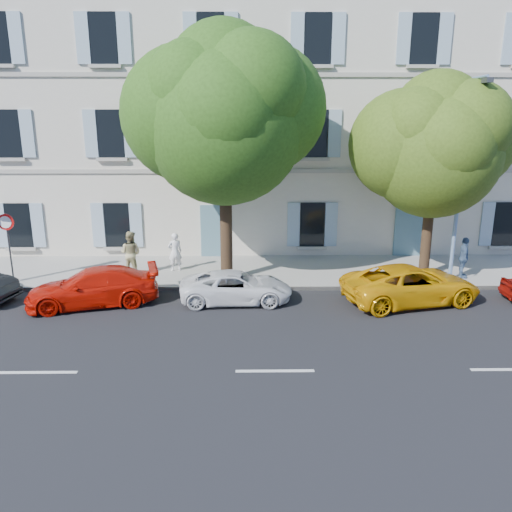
{
  "coord_description": "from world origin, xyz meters",
  "views": [
    {
      "loc": [
        -0.63,
        -15.43,
        6.14
      ],
      "look_at": [
        -0.41,
        2.0,
        1.4
      ],
      "focal_mm": 35.0,
      "sensor_mm": 36.0,
      "label": 1
    }
  ],
  "objects_px": {
    "road_sign": "(7,233)",
    "car_yellow_supercar": "(411,284)",
    "car_red_coupe": "(93,287)",
    "tree_left": "(224,124)",
    "pedestrian_c": "(464,258)",
    "tree_right": "(434,153)",
    "street_lamp": "(463,171)",
    "car_white_coupe": "(236,287)",
    "pedestrian_a": "(175,252)",
    "pedestrian_b": "(131,253)"
  },
  "relations": [
    {
      "from": "tree_right",
      "to": "street_lamp",
      "type": "height_order",
      "value": "tree_right"
    },
    {
      "from": "car_white_coupe",
      "to": "tree_right",
      "type": "distance_m",
      "value": 8.94
    },
    {
      "from": "pedestrian_b",
      "to": "pedestrian_c",
      "type": "bearing_deg",
      "value": -168.1
    },
    {
      "from": "car_red_coupe",
      "to": "road_sign",
      "type": "height_order",
      "value": "road_sign"
    },
    {
      "from": "car_yellow_supercar",
      "to": "pedestrian_a",
      "type": "height_order",
      "value": "pedestrian_a"
    },
    {
      "from": "car_white_coupe",
      "to": "car_red_coupe",
      "type": "bearing_deg",
      "value": 90.67
    },
    {
      "from": "tree_left",
      "to": "road_sign",
      "type": "relative_size",
      "value": 3.42
    },
    {
      "from": "car_red_coupe",
      "to": "car_white_coupe",
      "type": "distance_m",
      "value": 4.91
    },
    {
      "from": "car_yellow_supercar",
      "to": "road_sign",
      "type": "bearing_deg",
      "value": 68.81
    },
    {
      "from": "tree_right",
      "to": "car_red_coupe",
      "type": "bearing_deg",
      "value": -167.91
    },
    {
      "from": "tree_left",
      "to": "pedestrian_b",
      "type": "height_order",
      "value": "tree_left"
    },
    {
      "from": "car_red_coupe",
      "to": "car_white_coupe",
      "type": "xyz_separation_m",
      "value": [
        4.9,
        0.23,
        -0.1
      ]
    },
    {
      "from": "street_lamp",
      "to": "pedestrian_b",
      "type": "xyz_separation_m",
      "value": [
        -12.56,
        0.97,
        -3.34
      ]
    },
    {
      "from": "car_red_coupe",
      "to": "tree_left",
      "type": "xyz_separation_m",
      "value": [
        4.48,
        2.32,
        5.39
      ]
    },
    {
      "from": "car_red_coupe",
      "to": "street_lamp",
      "type": "distance_m",
      "value": 13.85
    },
    {
      "from": "car_white_coupe",
      "to": "pedestrian_a",
      "type": "xyz_separation_m",
      "value": [
        -2.6,
        3.32,
        0.4
      ]
    },
    {
      "from": "road_sign",
      "to": "street_lamp",
      "type": "height_order",
      "value": "street_lamp"
    },
    {
      "from": "car_red_coupe",
      "to": "tree_right",
      "type": "xyz_separation_m",
      "value": [
        12.29,
        2.63,
        4.33
      ]
    },
    {
      "from": "car_white_coupe",
      "to": "pedestrian_b",
      "type": "relative_size",
      "value": 2.18
    },
    {
      "from": "car_red_coupe",
      "to": "car_yellow_supercar",
      "type": "relative_size",
      "value": 0.92
    },
    {
      "from": "tree_left",
      "to": "pedestrian_b",
      "type": "bearing_deg",
      "value": 169.73
    },
    {
      "from": "tree_left",
      "to": "tree_right",
      "type": "relative_size",
      "value": 1.21
    },
    {
      "from": "car_yellow_supercar",
      "to": "street_lamp",
      "type": "height_order",
      "value": "street_lamp"
    },
    {
      "from": "car_white_coupe",
      "to": "street_lamp",
      "type": "bearing_deg",
      "value": -79.66
    },
    {
      "from": "tree_left",
      "to": "pedestrian_a",
      "type": "relative_size",
      "value": 5.75
    },
    {
      "from": "street_lamp",
      "to": "pedestrian_a",
      "type": "bearing_deg",
      "value": 172.14
    },
    {
      "from": "street_lamp",
      "to": "pedestrian_c",
      "type": "height_order",
      "value": "street_lamp"
    },
    {
      "from": "street_lamp",
      "to": "car_red_coupe",
      "type": "bearing_deg",
      "value": -171.15
    },
    {
      "from": "car_white_coupe",
      "to": "pedestrian_c",
      "type": "bearing_deg",
      "value": -77.95
    },
    {
      "from": "tree_left",
      "to": "street_lamp",
      "type": "relative_size",
      "value": 1.22
    },
    {
      "from": "road_sign",
      "to": "pedestrian_a",
      "type": "xyz_separation_m",
      "value": [
        5.99,
        1.52,
        -1.13
      ]
    },
    {
      "from": "road_sign",
      "to": "pedestrian_c",
      "type": "height_order",
      "value": "road_sign"
    },
    {
      "from": "pedestrian_b",
      "to": "pedestrian_a",
      "type": "bearing_deg",
      "value": -148.0
    },
    {
      "from": "car_white_coupe",
      "to": "pedestrian_a",
      "type": "height_order",
      "value": "pedestrian_a"
    },
    {
      "from": "tree_left",
      "to": "pedestrian_c",
      "type": "relative_size",
      "value": 5.65
    },
    {
      "from": "car_red_coupe",
      "to": "tree_right",
      "type": "height_order",
      "value": "tree_right"
    },
    {
      "from": "tree_right",
      "to": "road_sign",
      "type": "distance_m",
      "value": 16.24
    },
    {
      "from": "car_red_coupe",
      "to": "car_white_coupe",
      "type": "height_order",
      "value": "car_red_coupe"
    },
    {
      "from": "car_yellow_supercar",
      "to": "pedestrian_b",
      "type": "bearing_deg",
      "value": 60.55
    },
    {
      "from": "car_red_coupe",
      "to": "road_sign",
      "type": "bearing_deg",
      "value": -133.51
    },
    {
      "from": "road_sign",
      "to": "pedestrian_b",
      "type": "bearing_deg",
      "value": 12.91
    },
    {
      "from": "car_yellow_supercar",
      "to": "pedestrian_a",
      "type": "xyz_separation_m",
      "value": [
        -8.66,
        3.47,
        0.28
      ]
    },
    {
      "from": "pedestrian_a",
      "to": "pedestrian_c",
      "type": "bearing_deg",
      "value": 153.26
    },
    {
      "from": "road_sign",
      "to": "car_yellow_supercar",
      "type": "bearing_deg",
      "value": -7.58
    },
    {
      "from": "car_yellow_supercar",
      "to": "tree_left",
      "type": "xyz_separation_m",
      "value": [
        -6.48,
        2.23,
        5.36
      ]
    },
    {
      "from": "tree_right",
      "to": "street_lamp",
      "type": "relative_size",
      "value": 1.01
    },
    {
      "from": "car_red_coupe",
      "to": "street_lamp",
      "type": "relative_size",
      "value": 0.59
    },
    {
      "from": "car_white_coupe",
      "to": "road_sign",
      "type": "height_order",
      "value": "road_sign"
    },
    {
      "from": "pedestrian_b",
      "to": "tree_left",
      "type": "bearing_deg",
      "value": -175.94
    },
    {
      "from": "road_sign",
      "to": "pedestrian_a",
      "type": "bearing_deg",
      "value": 14.27
    }
  ]
}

